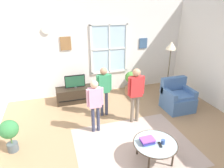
{
  "coord_description": "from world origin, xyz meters",
  "views": [
    {
      "loc": [
        -1.5,
        -3.4,
        2.85
      ],
      "look_at": [
        -0.21,
        0.67,
        1.08
      ],
      "focal_mm": 31.84,
      "sensor_mm": 36.0,
      "label": 1
    }
  ],
  "objects_px": {
    "cup": "(163,142)",
    "potted_plant_corner": "(9,132)",
    "book_stack": "(147,141)",
    "person_pink_shirt": "(95,101)",
    "person_green_shirt": "(104,86)",
    "armchair": "(177,98)",
    "coffee_table": "(155,144)",
    "remote_near_books": "(160,145)",
    "floor_lamp": "(171,52)",
    "potted_plant_by_window": "(131,82)",
    "tv_stand": "(76,94)",
    "television": "(75,81)",
    "person_red_shirt": "(136,90)"
  },
  "relations": [
    {
      "from": "television",
      "to": "book_stack",
      "type": "height_order",
      "value": "television"
    },
    {
      "from": "armchair",
      "to": "cup",
      "type": "xyz_separation_m",
      "value": [
        -1.47,
        -1.68,
        0.12
      ]
    },
    {
      "from": "tv_stand",
      "to": "armchair",
      "type": "distance_m",
      "value": 2.99
    },
    {
      "from": "cup",
      "to": "potted_plant_corner",
      "type": "xyz_separation_m",
      "value": [
        -2.76,
        1.18,
        0.01
      ]
    },
    {
      "from": "person_green_shirt",
      "to": "potted_plant_by_window",
      "type": "xyz_separation_m",
      "value": [
        1.19,
        1.06,
        -0.44
      ]
    },
    {
      "from": "television",
      "to": "remote_near_books",
      "type": "height_order",
      "value": "television"
    },
    {
      "from": "potted_plant_corner",
      "to": "television",
      "type": "bearing_deg",
      "value": 49.65
    },
    {
      "from": "remote_near_books",
      "to": "person_green_shirt",
      "type": "height_order",
      "value": "person_green_shirt"
    },
    {
      "from": "armchair",
      "to": "potted_plant_by_window",
      "type": "relative_size",
      "value": 1.13
    },
    {
      "from": "coffee_table",
      "to": "potted_plant_by_window",
      "type": "distance_m",
      "value": 3.05
    },
    {
      "from": "potted_plant_by_window",
      "to": "potted_plant_corner",
      "type": "distance_m",
      "value": 3.84
    },
    {
      "from": "armchair",
      "to": "floor_lamp",
      "type": "relative_size",
      "value": 0.48
    },
    {
      "from": "person_red_shirt",
      "to": "floor_lamp",
      "type": "bearing_deg",
      "value": 31.57
    },
    {
      "from": "television",
      "to": "coffee_table",
      "type": "distance_m",
      "value": 3.15
    },
    {
      "from": "remote_near_books",
      "to": "person_pink_shirt",
      "type": "height_order",
      "value": "person_pink_shirt"
    },
    {
      "from": "armchair",
      "to": "coffee_table",
      "type": "xyz_separation_m",
      "value": [
        -1.6,
        -1.62,
        0.06
      ]
    },
    {
      "from": "cup",
      "to": "coffee_table",
      "type": "bearing_deg",
      "value": 153.43
    },
    {
      "from": "person_green_shirt",
      "to": "remote_near_books",
      "type": "bearing_deg",
      "value": -75.35
    },
    {
      "from": "cup",
      "to": "person_pink_shirt",
      "type": "xyz_separation_m",
      "value": [
        -0.97,
        1.32,
        0.36
      ]
    },
    {
      "from": "person_pink_shirt",
      "to": "potted_plant_corner",
      "type": "height_order",
      "value": "person_pink_shirt"
    },
    {
      "from": "cup",
      "to": "person_green_shirt",
      "type": "relative_size",
      "value": 0.06
    },
    {
      "from": "coffee_table",
      "to": "book_stack",
      "type": "xyz_separation_m",
      "value": [
        -0.14,
        0.05,
        0.07
      ]
    },
    {
      "from": "potted_plant_by_window",
      "to": "armchair",
      "type": "bearing_deg",
      "value": -57.05
    },
    {
      "from": "coffee_table",
      "to": "remote_near_books",
      "type": "height_order",
      "value": "remote_near_books"
    },
    {
      "from": "book_stack",
      "to": "television",
      "type": "bearing_deg",
      "value": 107.89
    },
    {
      "from": "book_stack",
      "to": "person_green_shirt",
      "type": "distance_m",
      "value": 1.92
    },
    {
      "from": "coffee_table",
      "to": "floor_lamp",
      "type": "relative_size",
      "value": 0.47
    },
    {
      "from": "person_green_shirt",
      "to": "person_pink_shirt",
      "type": "distance_m",
      "value": 0.75
    },
    {
      "from": "television",
      "to": "floor_lamp",
      "type": "distance_m",
      "value": 2.94
    },
    {
      "from": "tv_stand",
      "to": "cup",
      "type": "height_order",
      "value": "cup"
    },
    {
      "from": "potted_plant_corner",
      "to": "coffee_table",
      "type": "bearing_deg",
      "value": -22.89
    },
    {
      "from": "tv_stand",
      "to": "cup",
      "type": "xyz_separation_m",
      "value": [
        1.2,
        -3.01,
        0.23
      ]
    },
    {
      "from": "floor_lamp",
      "to": "potted_plant_by_window",
      "type": "bearing_deg",
      "value": 143.57
    },
    {
      "from": "coffee_table",
      "to": "person_green_shirt",
      "type": "distance_m",
      "value": 2.01
    },
    {
      "from": "person_red_shirt",
      "to": "potted_plant_corner",
      "type": "xyz_separation_m",
      "value": [
        -2.82,
        -0.25,
        -0.43
      ]
    },
    {
      "from": "book_stack",
      "to": "person_green_shirt",
      "type": "xyz_separation_m",
      "value": [
        -0.33,
        1.85,
        0.39
      ]
    },
    {
      "from": "book_stack",
      "to": "potted_plant_by_window",
      "type": "xyz_separation_m",
      "value": [
        0.87,
        2.91,
        -0.05
      ]
    },
    {
      "from": "coffee_table",
      "to": "person_pink_shirt",
      "type": "xyz_separation_m",
      "value": [
        -0.85,
        1.26,
        0.42
      ]
    },
    {
      "from": "tv_stand",
      "to": "potted_plant_corner",
      "type": "bearing_deg",
      "value": -130.31
    },
    {
      "from": "person_red_shirt",
      "to": "television",
      "type": "bearing_deg",
      "value": 128.52
    },
    {
      "from": "person_red_shirt",
      "to": "potted_plant_by_window",
      "type": "xyz_separation_m",
      "value": [
        0.54,
        1.59,
        -0.49
      ]
    },
    {
      "from": "book_stack",
      "to": "person_pink_shirt",
      "type": "relative_size",
      "value": 0.2
    },
    {
      "from": "book_stack",
      "to": "person_pink_shirt",
      "type": "bearing_deg",
      "value": 120.33
    },
    {
      "from": "remote_near_books",
      "to": "person_red_shirt",
      "type": "distance_m",
      "value": 1.53
    },
    {
      "from": "person_red_shirt",
      "to": "person_pink_shirt",
      "type": "relative_size",
      "value": 1.11
    },
    {
      "from": "remote_near_books",
      "to": "potted_plant_corner",
      "type": "height_order",
      "value": "potted_plant_corner"
    },
    {
      "from": "floor_lamp",
      "to": "remote_near_books",
      "type": "bearing_deg",
      "value": -124.26
    },
    {
      "from": "cup",
      "to": "person_green_shirt",
      "type": "height_order",
      "value": "person_green_shirt"
    },
    {
      "from": "floor_lamp",
      "to": "person_red_shirt",
      "type": "bearing_deg",
      "value": -148.43
    },
    {
      "from": "armchair",
      "to": "person_red_shirt",
      "type": "relative_size",
      "value": 0.61
    }
  ]
}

